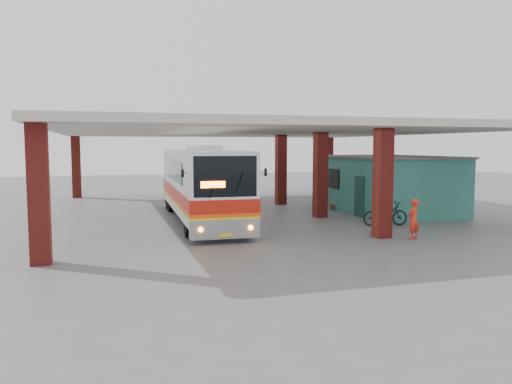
{
  "coord_description": "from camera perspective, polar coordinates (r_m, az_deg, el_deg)",
  "views": [
    {
      "loc": [
        -7.53,
        -20.42,
        3.64
      ],
      "look_at": [
        -1.35,
        0.0,
        1.68
      ],
      "focal_mm": 35.0,
      "sensor_mm": 36.0,
      "label": 1
    }
  ],
  "objects": [
    {
      "name": "canopy_roof",
      "position": [
        28.11,
        -0.23,
        7.01
      ],
      "size": [
        21.0,
        23.0,
        0.3
      ],
      "primitive_type": "cube",
      "color": "#BCB7AA",
      "rests_on": "brick_columns"
    },
    {
      "name": "red_chair",
      "position": [
        29.09,
        8.81,
        -1.22
      ],
      "size": [
        0.58,
        0.58,
        0.86
      ],
      "rotation": [
        0.0,
        0.0,
        0.36
      ],
      "color": "#AC2212",
      "rests_on": "ground"
    },
    {
      "name": "ground",
      "position": [
        22.07,
        3.37,
        -4.25
      ],
      "size": [
        90.0,
        90.0,
        0.0
      ],
      "primitive_type": "plane",
      "color": "#515154",
      "rests_on": "ground"
    },
    {
      "name": "shop_building",
      "position": [
        28.75,
        14.73,
        0.94
      ],
      "size": [
        5.2,
        8.2,
        3.11
      ],
      "color": "#28655D",
      "rests_on": "ground"
    },
    {
      "name": "brick_columns",
      "position": [
        26.99,
        2.58,
        2.14
      ],
      "size": [
        20.1,
        21.6,
        4.35
      ],
      "color": "maroon",
      "rests_on": "ground"
    },
    {
      "name": "coach_bus",
      "position": [
        24.48,
        -6.34,
        0.98
      ],
      "size": [
        3.12,
        12.74,
        3.68
      ],
      "rotation": [
        0.0,
        0.0,
        -0.04
      ],
      "color": "white",
      "rests_on": "ground"
    },
    {
      "name": "motorcycle",
      "position": [
        23.61,
        14.55,
        -2.43
      ],
      "size": [
        2.19,
        1.03,
        1.11
      ],
      "primitive_type": "imported",
      "rotation": [
        0.0,
        0.0,
        1.43
      ],
      "color": "black",
      "rests_on": "ground"
    },
    {
      "name": "pedestrian",
      "position": [
        20.5,
        17.55,
        -2.96
      ],
      "size": [
        0.69,
        0.61,
        1.6
      ],
      "primitive_type": "imported",
      "rotation": [
        0.0,
        0.0,
        3.62
      ],
      "color": "red",
      "rests_on": "ground"
    }
  ]
}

